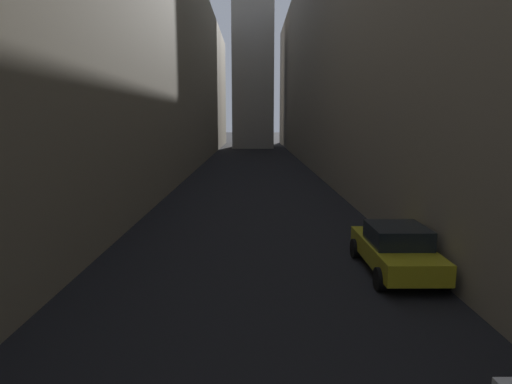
# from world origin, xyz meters

# --- Properties ---
(ground_plane) EXTENTS (264.00, 264.00, 0.00)m
(ground_plane) POSITION_xyz_m (0.00, 48.00, 0.00)
(ground_plane) COLOR black
(building_block_left) EXTENTS (10.90, 108.00, 19.63)m
(building_block_left) POSITION_xyz_m (-10.95, 50.00, 9.82)
(building_block_left) COLOR gray
(building_block_left) RESTS_ON ground
(building_block_right) EXTENTS (14.78, 108.00, 21.62)m
(building_block_right) POSITION_xyz_m (12.89, 50.00, 10.81)
(building_block_right) COLOR #756B5B
(building_block_right) RESTS_ON ground
(parked_car_right_far) EXTENTS (2.04, 4.45, 1.53)m
(parked_car_right_far) POSITION_xyz_m (4.40, 24.95, 0.78)
(parked_car_right_far) COLOR #A59919
(parked_car_right_far) RESTS_ON ground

